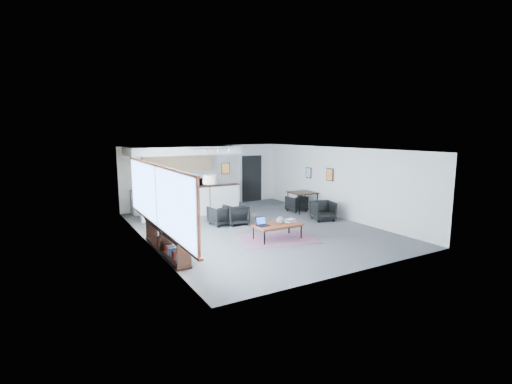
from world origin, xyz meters
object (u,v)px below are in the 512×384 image
armchair_left (220,215)px  dining_chair_near (323,211)px  dining_table (303,194)px  floor_lamp (210,181)px  book_stack (290,220)px  armchair_right (236,214)px  dining_chair_far (296,204)px  ceramic_pot (281,220)px  microwave (200,182)px  coffee_table (277,225)px  laptop (262,223)px

armchair_left → dining_chair_near: bearing=154.2°
dining_table → floor_lamp: bearing=175.1°
dining_chair_near → floor_lamp: bearing=167.9°
book_stack → floor_lamp: bearing=114.1°
dining_table → armchair_left: bearing=-174.9°
armchair_right → dining_table: size_ratio=0.77×
floor_lamp → dining_table: 3.90m
armchair_left → armchair_right: bearing=154.6°
armchair_left → armchair_right: 0.53m
book_stack → armchair_left: (-1.25, 2.34, -0.13)m
armchair_left → dining_chair_far: bearing=-178.6°
armchair_left → floor_lamp: 1.27m
armchair_left → dining_table: 3.76m
floor_lamp → dining_table: bearing=-4.9°
ceramic_pot → dining_chair_far: size_ratio=0.40×
dining_table → dining_chair_near: 1.61m
armchair_right → dining_chair_near: bearing=163.8°
dining_chair_near → armchair_right: bearing=176.3°
dining_chair_near → microwave: (-2.97, 4.37, 0.78)m
armchair_right → dining_chair_far: size_ratio=1.28×
coffee_table → microwave: (-0.23, 5.55, 0.68)m
armchair_left → microwave: microwave is taller
laptop → dining_table: bearing=33.4°
armchair_left → ceramic_pot: bearing=102.4°
book_stack → armchair_left: bearing=118.1°
ceramic_pot → book_stack: (0.41, 0.09, -0.07)m
ceramic_pot → book_stack: ceramic_pot is taller
book_stack → microwave: 5.57m
microwave → dining_chair_far: bearing=-34.0°
dining_table → microwave: bearing=138.6°
laptop → floor_lamp: 3.12m
armchair_left → coffee_table: bearing=100.8°
coffee_table → armchair_left: armchair_left is taller
armchair_left → book_stack: bearing=111.3°
coffee_table → microwave: size_ratio=2.73×
armchair_right → floor_lamp: floor_lamp is taller
laptop → armchair_right: size_ratio=0.48×
laptop → armchair_right: bearing=80.2°
coffee_table → dining_chair_far: (2.81, 2.90, -0.12)m
dining_chair_far → armchair_left: bearing=5.8°
book_stack → armchair_right: armchair_right is taller
coffee_table → dining_chair_far: dining_chair_far is taller
armchair_right → floor_lamp: (-0.59, 0.83, 1.07)m
book_stack → dining_chair_far: (2.31, 2.85, -0.20)m
laptop → dining_chair_far: 4.32m
dining_table → microwave: microwave is taller
laptop → book_stack: size_ratio=1.01×
armchair_right → microwave: microwave is taller
coffee_table → armchair_right: (-0.25, 2.22, -0.04)m
armchair_right → dining_table: dining_table is taller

